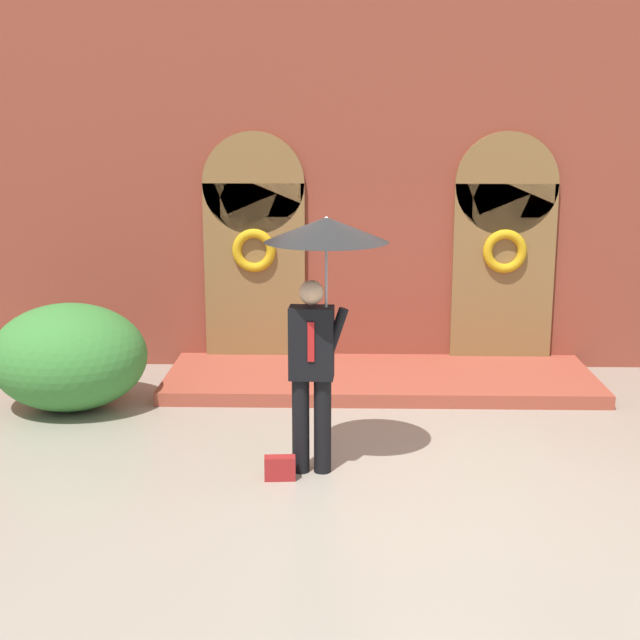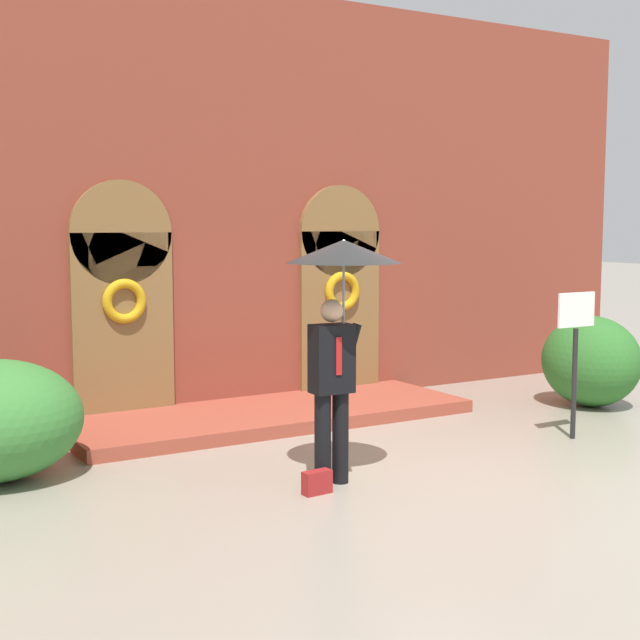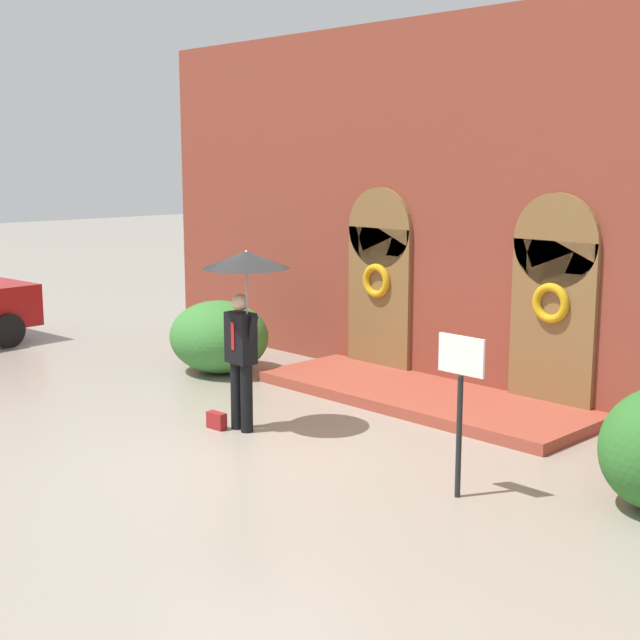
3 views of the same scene
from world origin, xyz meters
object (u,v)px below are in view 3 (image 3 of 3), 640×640
at_px(person_with_umbrella, 245,286).
at_px(handbag, 217,421).
at_px(sign_post, 460,389).
at_px(shrub_left, 219,337).

distance_m(person_with_umbrella, handbag, 1.85).
xyz_separation_m(handbag, sign_post, (3.67, 0.32, 1.05)).
distance_m(sign_post, shrub_left, 6.42).
bearing_deg(person_with_umbrella, handbag, -152.23).
bearing_deg(handbag, sign_post, 0.63).
height_order(handbag, sign_post, sign_post).
distance_m(handbag, sign_post, 3.83).
relative_size(sign_post, shrub_left, 0.99).
distance_m(handbag, shrub_left, 3.24).
bearing_deg(shrub_left, handbag, -38.78).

